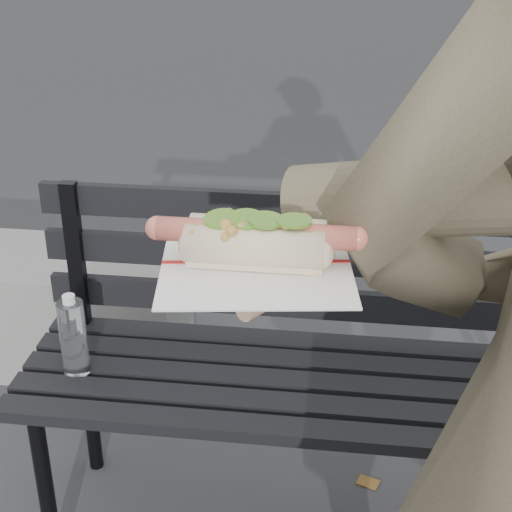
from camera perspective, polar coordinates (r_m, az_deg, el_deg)
The scene contains 3 objects.
park_bench at distance 1.93m, azimuth 5.00°, elevation -6.77°, with size 1.50×0.44×0.88m.
concrete_block at distance 2.89m, azimuth -17.22°, elevation -3.41°, with size 1.20×0.40×0.40m, color slate.
held_hotdog at distance 0.84m, azimuth 14.05°, elevation 3.32°, with size 0.63×0.31×0.20m.
Camera 1 is at (0.12, -0.67, 1.57)m, focal length 55.00 mm.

